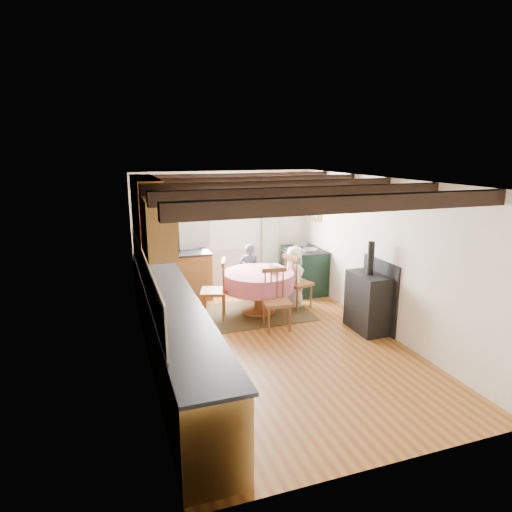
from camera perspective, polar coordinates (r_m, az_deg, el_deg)
name	(u,v)px	position (r m, az deg, el deg)	size (l,w,h in m)	color
floor	(273,343)	(6.65, 2.28, -11.26)	(3.60, 5.50, 0.00)	#986220
ceiling	(275,180)	(6.03, 2.50, 9.86)	(3.60, 5.50, 0.00)	white
wall_back	(224,232)	(8.79, -4.14, 3.19)	(3.60, 0.00, 2.40)	silver
wall_front	(392,345)	(3.95, 17.30, -10.99)	(3.60, 0.00, 2.40)	silver
wall_left	(145,277)	(5.85, -14.30, -2.66)	(0.00, 5.50, 2.40)	silver
wall_right	(382,256)	(7.07, 16.11, 0.06)	(0.00, 5.50, 2.40)	silver
beam_a	(352,204)	(4.25, 12.43, 6.68)	(3.60, 0.16, 0.16)	black
beam_b	(307,194)	(5.13, 6.61, 8.08)	(3.60, 0.16, 0.16)	black
beam_c	(275,187)	(6.04, 2.49, 9.01)	(3.60, 0.16, 0.16)	black
beam_d	(252,182)	(6.98, -0.54, 9.66)	(3.60, 0.16, 0.16)	black
beam_e	(234,178)	(7.93, -2.86, 10.15)	(3.60, 0.16, 0.16)	black
splash_left	(144,271)	(6.14, -14.36, -1.89)	(0.02, 4.50, 0.55)	beige
splash_back	(174,235)	(8.57, -10.58, 2.72)	(1.40, 0.02, 0.55)	beige
base_cabinet_left	(171,329)	(6.13, -11.05, -9.26)	(0.60, 5.30, 0.88)	brown
base_cabinet_back	(176,277)	(8.48, -10.40, -2.69)	(1.30, 0.60, 0.88)	brown
worktop_left	(171,296)	(5.97, -11.06, -5.17)	(0.64, 5.30, 0.04)	black
worktop_back	(175,254)	(8.34, -10.52, 0.30)	(1.30, 0.64, 0.04)	black
wall_cabinet_glass	(146,207)	(6.88, -14.14, 6.18)	(0.34, 1.80, 0.90)	brown
wall_cabinet_solid	(158,227)	(5.41, -12.67, 3.75)	(0.34, 0.90, 0.70)	brown
window_frame	(229,212)	(8.74, -3.52, 5.79)	(1.34, 0.03, 1.54)	white
window_pane	(229,212)	(8.74, -3.53, 5.80)	(1.20, 0.01, 1.40)	white
curtain_left	(188,240)	(8.55, -8.82, 2.08)	(0.35, 0.10, 2.10)	#80A576
curtain_right	(270,234)	(9.00, 1.90, 2.82)	(0.35, 0.10, 2.10)	#80A576
curtain_rod	(230,181)	(8.59, -3.43, 9.68)	(0.03, 0.03, 2.00)	black
wall_picture	(315,206)	(8.91, 7.70, 6.50)	(0.04, 0.50, 0.60)	gold
wall_plate	(274,205)	(9.01, 2.37, 6.69)	(0.30, 0.30, 0.02)	silver
rug	(258,312)	(7.78, 0.33, -7.35)	(1.74, 1.36, 0.01)	#3A301A
dining_table	(259,293)	(7.66, 0.33, -4.79)	(1.23, 1.23, 0.74)	#C35475
chair_near	(277,300)	(6.94, 2.73, -5.77)	(0.42, 0.44, 0.98)	brown
chair_left	(213,289)	(7.42, -5.57, -4.33)	(0.44, 0.46, 1.03)	brown
chair_right	(298,281)	(7.90, 5.49, -3.27)	(0.43, 0.45, 1.00)	brown
aga_range	(304,270)	(8.84, 6.31, -1.78)	(0.63, 0.98, 0.90)	black
cast_iron_stove	(369,287)	(7.06, 14.49, -3.89)	(0.43, 0.72, 1.44)	black
child_far	(250,271)	(8.36, -0.85, -1.99)	(0.39, 0.26, 1.08)	#2D3744
child_right	(294,276)	(8.00, 4.98, -2.67)	(0.54, 0.35, 1.11)	silver
bowl_a	(274,266)	(7.86, 2.33, -1.28)	(0.20, 0.20, 0.05)	silver
bowl_b	(274,271)	(7.51, 2.31, -1.97)	(0.18, 0.18, 0.06)	silver
cup	(272,271)	(7.42, 2.10, -2.03)	(0.10, 0.10, 0.09)	silver
canister_tall	(161,247)	(8.34, -12.25, 1.17)	(0.14, 0.14, 0.23)	#262628
canister_wide	(170,247)	(8.44, -11.14, 1.20)	(0.16, 0.16, 0.18)	#262628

